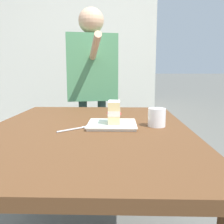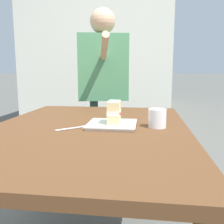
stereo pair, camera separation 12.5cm
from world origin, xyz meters
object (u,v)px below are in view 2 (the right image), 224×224
object	(u,v)px
dessert_plate	(112,124)
diner_person	(103,71)
cake_slice	(114,112)
coffee_cup	(157,118)
patio_table	(88,146)
dessert_fork	(75,128)

from	to	relation	value
dessert_plate	diner_person	world-z (taller)	diner_person
cake_slice	coffee_cup	size ratio (longest dim) A/B	1.22
dessert_plate	coffee_cup	xyz separation A→B (m)	(-0.00, 0.22, 0.04)
diner_person	cake_slice	bearing A→B (deg)	12.72
patio_table	cake_slice	distance (m)	0.21
cake_slice	diner_person	size ratio (longest dim) A/B	0.07
dessert_fork	diner_person	size ratio (longest dim) A/B	0.09
dessert_fork	patio_table	bearing A→B (deg)	131.20
patio_table	coffee_cup	world-z (taller)	coffee_cup
dessert_fork	diner_person	distance (m)	1.04
dessert_plate	dessert_fork	xyz separation A→B (m)	(0.08, -0.17, -0.00)
cake_slice	coffee_cup	bearing A→B (deg)	90.86
dessert_plate	cake_slice	size ratio (longest dim) A/B	2.16
dessert_fork	coffee_cup	xyz separation A→B (m)	(-0.08, 0.39, 0.04)
diner_person	dessert_plate	bearing A→B (deg)	12.12
cake_slice	diner_person	bearing A→B (deg)	-167.28
dessert_plate	coffee_cup	size ratio (longest dim) A/B	2.64
patio_table	dessert_fork	world-z (taller)	dessert_fork
patio_table	diner_person	bearing A→B (deg)	-175.16
patio_table	dessert_fork	bearing A→B (deg)	-48.80
patio_table	dessert_fork	xyz separation A→B (m)	(0.05, -0.05, 0.10)
cake_slice	dessert_fork	distance (m)	0.21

